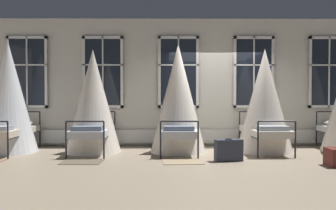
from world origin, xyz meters
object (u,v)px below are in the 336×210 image
at_px(cot_first, 8,99).
at_px(suitcase_dark, 229,150).
at_px(cot_second, 93,103).
at_px(cot_fourth, 265,102).
at_px(cot_third, 178,100).

relative_size(cot_first, suitcase_dark, 4.47).
xyz_separation_m(cot_second, suitcase_dark, (3.01, -1.18, -0.95)).
xyz_separation_m(cot_fourth, suitcase_dark, (-1.08, -1.20, -0.96)).
relative_size(cot_third, cot_fourth, 1.05).
bearing_deg(cot_second, cot_first, 89.12).
bearing_deg(cot_second, cot_fourth, -90.85).
bearing_deg(suitcase_dark, cot_third, 119.47).
bearing_deg(cot_fourth, suitcase_dark, 137.78).
height_order(cot_first, cot_second, cot_first).
xyz_separation_m(cot_third, suitcase_dark, (0.98, -1.19, -1.01)).
relative_size(cot_second, suitcase_dark, 4.15).
bearing_deg(suitcase_dark, cot_fourth, 37.80).
xyz_separation_m(cot_first, cot_fourth, (6.08, 0.03, -0.08)).
relative_size(cot_fourth, suitcase_dark, 4.18).
xyz_separation_m(cot_third, cot_fourth, (2.06, 0.01, -0.05)).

